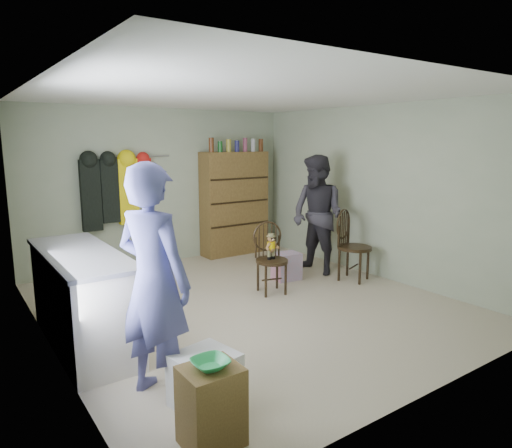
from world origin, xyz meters
TOP-DOWN VIEW (x-y plane):
  - ground_plane at (0.00, 0.00)m, footprint 5.00×5.00m
  - room_walls at (0.00, 0.53)m, footprint 5.00×5.00m
  - counter at (-1.95, 0.00)m, footprint 0.64×1.86m
  - stool at (-1.67, -2.04)m, footprint 0.38×0.32m
  - bowl at (-1.67, -2.04)m, footprint 0.24×0.24m
  - plastic_tub at (-1.49, -1.63)m, footprint 0.50×0.48m
  - chair_front at (0.50, 0.23)m, footprint 0.51×0.51m
  - chair_far at (1.78, 0.01)m, footprint 0.59×0.59m
  - striped_bag at (1.03, 0.54)m, footprint 0.40×0.33m
  - person_left at (-1.72, -1.26)m, footprint 0.68×0.79m
  - person_right at (1.61, 0.55)m, footprint 0.76×0.93m
  - dresser at (1.25, 2.30)m, footprint 1.20×0.39m
  - coat_rack at (-0.83, 2.38)m, footprint 1.42×0.12m

SIDE VIEW (x-z plane):
  - ground_plane at x=0.00m, z-range 0.00..0.00m
  - striped_bag at x=1.03m, z-range 0.00..0.39m
  - plastic_tub at x=-1.49m, z-range 0.00..0.41m
  - stool at x=-1.67m, z-range 0.00..0.54m
  - counter at x=-1.95m, z-range 0.00..0.94m
  - chair_front at x=0.50m, z-range 0.06..1.00m
  - chair_far at x=1.78m, z-range 0.04..1.06m
  - bowl at x=-1.67m, z-range 0.54..0.60m
  - person_right at x=1.61m, z-range 0.00..1.79m
  - dresser at x=1.25m, z-range -0.11..1.93m
  - person_left at x=-1.72m, z-range 0.00..1.84m
  - coat_rack at x=-0.83m, z-range 0.70..1.80m
  - room_walls at x=0.00m, z-range -0.92..4.08m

